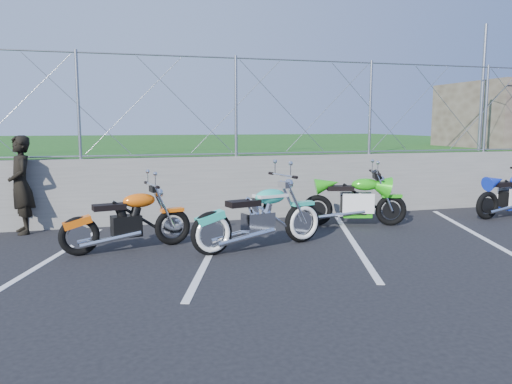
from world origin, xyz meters
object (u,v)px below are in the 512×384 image
object	(u,v)px
naked_orange	(129,222)
person_standing	(21,185)
cruiser_turquoise	(261,219)
sportbike_green	(356,202)

from	to	relation	value
naked_orange	person_standing	world-z (taller)	person_standing
cruiser_turquoise	person_standing	xyz separation A→B (m)	(-3.80, 2.19, 0.41)
person_standing	naked_orange	bearing A→B (deg)	28.07
naked_orange	sportbike_green	bearing A→B (deg)	-1.98
cruiser_turquoise	sportbike_green	size ratio (longest dim) A/B	1.15
cruiser_turquoise	person_standing	bearing A→B (deg)	135.40
naked_orange	sportbike_green	distance (m)	4.32
cruiser_turquoise	naked_orange	world-z (taller)	cruiser_turquoise
cruiser_turquoise	person_standing	world-z (taller)	person_standing
sportbike_green	cruiser_turquoise	bearing A→B (deg)	-136.22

